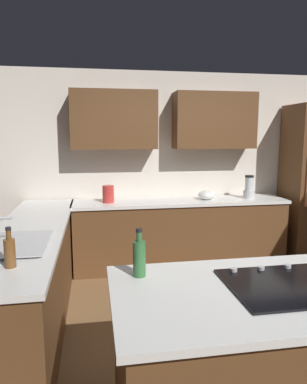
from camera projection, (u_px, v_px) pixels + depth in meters
name	position (u px, v px, depth m)	size (l,w,h in m)	color
ground_plane	(236.00, 331.00, 3.18)	(14.00, 14.00, 0.00)	brown
wall_back	(177.00, 156.00, 4.93)	(6.00, 0.44, 2.60)	silver
lower_cabinets_back	(180.00, 234.00, 4.77)	(2.80, 0.60, 0.86)	brown
countertop_back	(180.00, 201.00, 4.70)	(2.84, 0.64, 0.04)	silver
lower_cabinets_side	(33.00, 276.00, 3.35)	(0.60, 2.90, 0.86)	brown
countertop_side	(30.00, 230.00, 3.28)	(0.64, 2.94, 0.04)	silver
island_base	(289.00, 361.00, 2.08)	(2.00, 0.89, 0.86)	brown
island_top	(294.00, 289.00, 2.00)	(2.08, 0.97, 0.04)	silver
sink_unit	(17.00, 243.00, 2.74)	(0.46, 0.70, 0.23)	#515456
cooktop	(294.00, 284.00, 2.01)	(0.76, 0.56, 0.03)	black
blender	(249.00, 188.00, 4.80)	(0.15, 0.15, 0.31)	silver
mixing_bowl	(206.00, 195.00, 4.71)	(0.22, 0.22, 0.12)	white
kettle	(108.00, 194.00, 4.49)	(0.15, 0.15, 0.22)	red
dish_soap_bottle	(10.00, 252.00, 2.27)	(0.07, 0.07, 0.27)	brown
oil_bottle	(139.00, 257.00, 2.12)	(0.08, 0.08, 0.30)	#336B38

